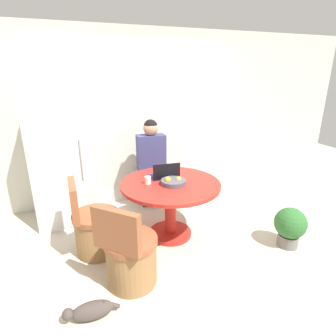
# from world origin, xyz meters

# --- Properties ---
(ground_plane) EXTENTS (12.00, 12.00, 0.00)m
(ground_plane) POSITION_xyz_m (0.00, 0.00, 0.00)
(ground_plane) COLOR beige
(wall_back) EXTENTS (7.00, 0.06, 2.60)m
(wall_back) POSITION_xyz_m (0.00, 1.47, 1.30)
(wall_back) COLOR beige
(wall_back) RESTS_ON ground_plane
(refrigerator) EXTENTS (0.76, 0.71, 1.73)m
(refrigerator) POSITION_xyz_m (-1.13, 1.07, 0.86)
(refrigerator) COLOR white
(refrigerator) RESTS_ON ground_plane
(dining_table) EXTENTS (1.20, 1.20, 0.72)m
(dining_table) POSITION_xyz_m (0.10, 0.26, 0.54)
(dining_table) COLOR #B2261E
(dining_table) RESTS_ON ground_plane
(chair_near_left_corner) EXTENTS (0.58, 0.59, 0.88)m
(chair_near_left_corner) POSITION_xyz_m (-0.51, -0.43, 0.29)
(chair_near_left_corner) COLOR olive
(chair_near_left_corner) RESTS_ON ground_plane
(chair_left_side) EXTENTS (0.51, 0.51, 0.88)m
(chair_left_side) POSITION_xyz_m (-0.82, 0.17, 0.29)
(chair_left_side) COLOR olive
(chair_left_side) RESTS_ON ground_plane
(person_seated) EXTENTS (0.40, 0.37, 1.37)m
(person_seated) POSITION_xyz_m (0.05, 1.08, 0.76)
(person_seated) COLOR #2D2D38
(person_seated) RESTS_ON ground_plane
(laptop) EXTENTS (0.34, 0.21, 0.21)m
(laptop) POSITION_xyz_m (0.08, 0.42, 0.76)
(laptop) COLOR #141947
(laptop) RESTS_ON dining_table
(fruit_bowl) EXTENTS (0.29, 0.29, 0.10)m
(fruit_bowl) POSITION_xyz_m (0.11, 0.19, 0.75)
(fruit_bowl) COLOR #4C4C56
(fruit_bowl) RESTS_ON dining_table
(coffee_cup) EXTENTS (0.08, 0.08, 0.09)m
(coffee_cup) POSITION_xyz_m (-0.17, 0.29, 0.77)
(coffee_cup) COLOR white
(coffee_cup) RESTS_ON dining_table
(cat) EXTENTS (0.47, 0.16, 0.16)m
(cat) POSITION_xyz_m (-0.90, -0.75, 0.08)
(cat) COLOR #473D38
(cat) RESTS_ON ground_plane
(potted_plant) EXTENTS (0.37, 0.37, 0.49)m
(potted_plant) POSITION_xyz_m (1.37, -0.37, 0.27)
(potted_plant) COLOR slate
(potted_plant) RESTS_ON ground_plane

